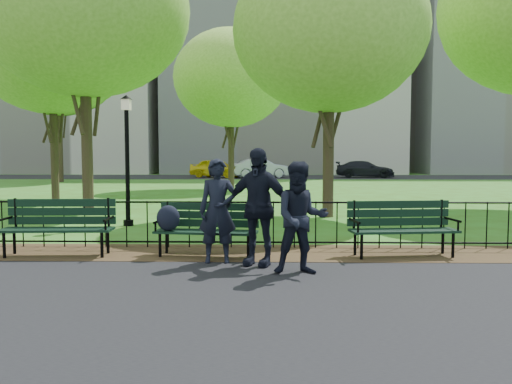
{
  "coord_description": "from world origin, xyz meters",
  "views": [
    {
      "loc": [
        0.49,
        -7.37,
        1.74
      ],
      "look_at": [
        0.28,
        1.5,
        1.11
      ],
      "focal_mm": 35.0,
      "sensor_mm": 36.0,
      "label": 1
    }
  ],
  "objects_px": {
    "tree_near_w": "(84,6)",
    "tree_far_c": "(231,78)",
    "park_bench_left_a": "(59,221)",
    "sedan_silver": "(260,168)",
    "lamppost": "(127,155)",
    "tree_far_w": "(58,64)",
    "tree_near_e": "(330,30)",
    "park_bench_right_a": "(401,222)",
    "taxi": "(217,168)",
    "park_bench_main": "(191,221)",
    "tree_mid_w": "(51,46)",
    "person_mid": "(301,218)",
    "person_left": "(218,211)",
    "person_right": "(258,207)",
    "sedan_dark": "(365,169)"
  },
  "relations": [
    {
      "from": "sedan_dark",
      "to": "person_right",
      "type": "bearing_deg",
      "value": 173.09
    },
    {
      "from": "park_bench_left_a",
      "to": "sedan_silver",
      "type": "height_order",
      "value": "sedan_silver"
    },
    {
      "from": "park_bench_main",
      "to": "lamppost",
      "type": "height_order",
      "value": "lamppost"
    },
    {
      "from": "park_bench_main",
      "to": "tree_far_w",
      "type": "distance_m",
      "value": 29.37
    },
    {
      "from": "lamppost",
      "to": "tree_mid_w",
      "type": "bearing_deg",
      "value": 124.37
    },
    {
      "from": "tree_near_e",
      "to": "person_mid",
      "type": "xyz_separation_m",
      "value": [
        -1.25,
        -7.11,
        -4.47
      ]
    },
    {
      "from": "tree_far_c",
      "to": "taxi",
      "type": "height_order",
      "value": "tree_far_c"
    },
    {
      "from": "park_bench_main",
      "to": "tree_mid_w",
      "type": "height_order",
      "value": "tree_mid_w"
    },
    {
      "from": "tree_far_w",
      "to": "sedan_silver",
      "type": "distance_m",
      "value": 16.68
    },
    {
      "from": "tree_near_w",
      "to": "person_left",
      "type": "relative_size",
      "value": 5.45
    },
    {
      "from": "person_right",
      "to": "tree_near_e",
      "type": "bearing_deg",
      "value": 96.3
    },
    {
      "from": "person_mid",
      "to": "sedan_silver",
      "type": "height_order",
      "value": "person_mid"
    },
    {
      "from": "park_bench_main",
      "to": "tree_mid_w",
      "type": "bearing_deg",
      "value": 129.89
    },
    {
      "from": "park_bench_right_a",
      "to": "tree_far_w",
      "type": "distance_m",
      "value": 31.05
    },
    {
      "from": "park_bench_right_a",
      "to": "tree_mid_w",
      "type": "height_order",
      "value": "tree_mid_w"
    },
    {
      "from": "lamppost",
      "to": "taxi",
      "type": "distance_m",
      "value": 28.61
    },
    {
      "from": "tree_far_w",
      "to": "tree_near_w",
      "type": "bearing_deg",
      "value": -64.98
    },
    {
      "from": "lamppost",
      "to": "tree_far_w",
      "type": "bearing_deg",
      "value": 116.45
    },
    {
      "from": "person_left",
      "to": "tree_near_w",
      "type": "bearing_deg",
      "value": 118.76
    },
    {
      "from": "taxi",
      "to": "person_left",
      "type": "bearing_deg",
      "value": -150.05
    },
    {
      "from": "lamppost",
      "to": "park_bench_main",
      "type": "bearing_deg",
      "value": -60.5
    },
    {
      "from": "tree_near_w",
      "to": "person_right",
      "type": "xyz_separation_m",
      "value": [
        5.61,
        -7.95,
        -5.49
      ]
    },
    {
      "from": "tree_near_w",
      "to": "tree_far_w",
      "type": "bearing_deg",
      "value": 115.02
    },
    {
      "from": "tree_near_w",
      "to": "person_left",
      "type": "xyz_separation_m",
      "value": [
        4.96,
        -7.77,
        -5.57
      ]
    },
    {
      "from": "park_bench_right_a",
      "to": "tree_near_w",
      "type": "height_order",
      "value": "tree_near_w"
    },
    {
      "from": "tree_far_c",
      "to": "sedan_dark",
      "type": "bearing_deg",
      "value": 56.05
    },
    {
      "from": "tree_near_e",
      "to": "person_left",
      "type": "xyz_separation_m",
      "value": [
        -2.55,
        -6.34,
        -4.45
      ]
    },
    {
      "from": "tree_near_w",
      "to": "tree_far_c",
      "type": "xyz_separation_m",
      "value": [
        3.84,
        10.55,
        -0.61
      ]
    },
    {
      "from": "park_bench_left_a",
      "to": "tree_far_w",
      "type": "bearing_deg",
      "value": 109.77
    },
    {
      "from": "park_bench_right_a",
      "to": "tree_far_w",
      "type": "xyz_separation_m",
      "value": [
        -16.54,
        25.21,
        7.42
      ]
    },
    {
      "from": "park_bench_main",
      "to": "person_left",
      "type": "height_order",
      "value": "person_left"
    },
    {
      "from": "lamppost",
      "to": "sedan_silver",
      "type": "distance_m",
      "value": 28.1
    },
    {
      "from": "person_mid",
      "to": "person_right",
      "type": "height_order",
      "value": "person_right"
    },
    {
      "from": "tree_mid_w",
      "to": "tree_near_w",
      "type": "bearing_deg",
      "value": -54.81
    },
    {
      "from": "person_left",
      "to": "tree_far_w",
      "type": "bearing_deg",
      "value": 113.62
    },
    {
      "from": "person_mid",
      "to": "sedan_silver",
      "type": "xyz_separation_m",
      "value": [
        -1.11,
        33.06,
        -0.05
      ]
    },
    {
      "from": "park_bench_main",
      "to": "tree_near_w",
      "type": "height_order",
      "value": "tree_near_w"
    },
    {
      "from": "park_bench_left_a",
      "to": "tree_far_c",
      "type": "xyz_separation_m",
      "value": [
        1.74,
        17.76,
        5.2
      ]
    },
    {
      "from": "tree_near_w",
      "to": "sedan_dark",
      "type": "xyz_separation_m",
      "value": [
        13.74,
        25.25,
        -5.73
      ]
    },
    {
      "from": "park_bench_right_a",
      "to": "lamppost",
      "type": "relative_size",
      "value": 0.58
    },
    {
      "from": "park_bench_right_a",
      "to": "person_mid",
      "type": "height_order",
      "value": "person_mid"
    },
    {
      "from": "tree_near_w",
      "to": "park_bench_left_a",
      "type": "bearing_deg",
      "value": -73.75
    },
    {
      "from": "park_bench_left_a",
      "to": "taxi",
      "type": "relative_size",
      "value": 0.42
    },
    {
      "from": "sedan_silver",
      "to": "park_bench_main",
      "type": "bearing_deg",
      "value": 160.14
    },
    {
      "from": "park_bench_left_a",
      "to": "lamppost",
      "type": "distance_m",
      "value": 3.98
    },
    {
      "from": "tree_far_w",
      "to": "sedan_silver",
      "type": "xyz_separation_m",
      "value": [
        13.58,
        6.44,
        -7.23
      ]
    },
    {
      "from": "lamppost",
      "to": "tree_far_w",
      "type": "distance_m",
      "value": 24.8
    },
    {
      "from": "park_bench_right_a",
      "to": "tree_mid_w",
      "type": "distance_m",
      "value": 16.37
    },
    {
      "from": "tree_near_e",
      "to": "tree_far_c",
      "type": "distance_m",
      "value": 12.54
    },
    {
      "from": "park_bench_main",
      "to": "person_mid",
      "type": "relative_size",
      "value": 1.1
    }
  ]
}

